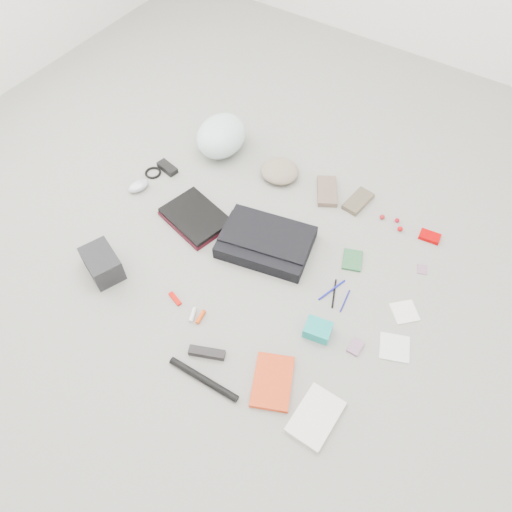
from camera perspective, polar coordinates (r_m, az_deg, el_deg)
The scene contains 33 objects.
ground_plane at distance 2.32m, azimuth -0.00°, elevation -0.72°, with size 4.00×4.00×0.00m, color gray.
messenger_bag at distance 2.35m, azimuth 1.14°, elevation 1.58°, with size 0.42×0.30×0.07m, color black.
bag_flap at distance 2.32m, azimuth 1.16°, elevation 2.19°, with size 0.42×0.19×0.01m, color black.
laptop_sleeve at distance 2.49m, azimuth -6.89°, elevation 4.26°, with size 0.31×0.24×0.02m, color #460E18.
laptop at distance 2.47m, azimuth -6.94°, elevation 4.58°, with size 0.31×0.23×0.02m, color black.
bike_helmet at distance 2.78m, azimuth -3.99°, elevation 13.54°, with size 0.26×0.32×0.19m, color silver.
beanie at distance 2.66m, azimuth 2.71°, elevation 9.68°, with size 0.20×0.19×0.07m, color gray.
mitten_left at distance 2.61m, azimuth 8.12°, elevation 7.34°, with size 0.10×0.20×0.03m, color #755B4D.
mitten_right at distance 2.60m, azimuth 11.59°, elevation 6.15°, with size 0.09×0.17×0.03m, color brown.
power_brick at distance 2.75m, azimuth -10.10°, elevation 9.91°, with size 0.12×0.05×0.03m, color black.
cable_coil at distance 2.75m, azimuth -11.70°, elevation 9.30°, with size 0.09×0.09×0.01m, color black.
mouse at distance 2.67m, azimuth -13.30°, elevation 7.80°, with size 0.07×0.11×0.04m, color #B2B0C0.
camera_bag at distance 2.35m, azimuth -17.17°, elevation -0.84°, with size 0.19×0.13×0.12m, color #252527.
multitool at distance 2.24m, azimuth -9.23°, elevation -4.84°, with size 0.08×0.02×0.01m, color #BC0700.
toiletry_tube_white at distance 2.18m, azimuth -7.25°, elevation -6.68°, with size 0.02×0.02×0.07m, color silver.
toiletry_tube_orange at distance 2.17m, azimuth -6.36°, elevation -6.93°, with size 0.02×0.02×0.07m, color #E03F0A.
u_lock at distance 2.09m, azimuth -5.64°, elevation -10.94°, with size 0.15×0.04×0.03m, color black.
bike_pump at distance 2.04m, azimuth -6.01°, elevation -13.83°, with size 0.03×0.03×0.32m, color black.
book_red at distance 2.03m, azimuth 1.90°, elevation -14.14°, with size 0.15×0.23×0.02m, color #F14116.
book_white at distance 2.00m, azimuth 6.82°, elevation -17.79°, with size 0.15×0.22×0.02m, color silver.
notepad at distance 2.36m, azimuth 10.95°, elevation -0.46°, with size 0.09×0.12×0.01m, color #275E35.
pen_blue at distance 2.26m, azimuth 8.66°, elevation -3.86°, with size 0.01×0.01×0.16m, color #131797.
pen_black at distance 2.25m, azimuth 8.92°, elevation -4.26°, with size 0.01×0.01×0.15m, color black.
pen_navy at distance 2.24m, azimuth 10.14°, elevation -5.08°, with size 0.01×0.01×0.12m, color navy.
accordion_wallet at distance 2.12m, azimuth 7.08°, elevation -8.37°, with size 0.11×0.09×0.05m, color #129E97.
card_deck at distance 2.14m, azimuth 11.30°, elevation -10.14°, with size 0.05×0.07×0.01m, color gray.
napkin_top at distance 2.27m, azimuth 16.62°, elevation -6.15°, with size 0.10×0.10×0.01m, color silver.
napkin_bottom at distance 2.18m, azimuth 15.55°, elevation -10.04°, with size 0.12×0.12×0.01m, color silver.
lollipop_a at distance 2.55m, azimuth 14.23°, elevation 4.35°, with size 0.03×0.03×0.03m, color maroon.
lollipop_b at distance 2.56m, azimuth 15.83°, elevation 3.94°, with size 0.02×0.02×0.02m, color #A80113.
lollipop_c at distance 2.53m, azimuth 16.15°, elevation 3.01°, with size 0.03×0.03×0.03m, color #BB050A.
altoids_tin at distance 2.54m, azimuth 19.24°, elevation 2.11°, with size 0.10×0.06×0.02m, color #B20001.
stamp_sheet at distance 2.42m, azimuth 18.47°, elevation -1.46°, with size 0.05×0.05×0.00m, color gray.
Camera 1 is at (0.74, -1.12, 1.90)m, focal length 35.00 mm.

